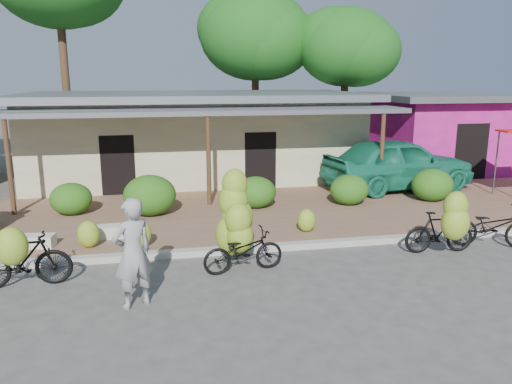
# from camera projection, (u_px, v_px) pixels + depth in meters

# --- Properties ---
(ground) EXTENTS (100.00, 100.00, 0.00)m
(ground) POSITION_uv_depth(u_px,v_px,m) (244.00, 289.00, 9.54)
(ground) COLOR #4B4845
(ground) RESTS_ON ground
(sidewalk) EXTENTS (60.00, 6.00, 0.12)m
(sidewalk) POSITION_uv_depth(u_px,v_px,m) (214.00, 216.00, 14.31)
(sidewalk) COLOR #8D644C
(sidewalk) RESTS_ON ground
(curb) EXTENTS (60.00, 0.25, 0.15)m
(curb) POSITION_uv_depth(u_px,v_px,m) (229.00, 250.00, 11.44)
(curb) COLOR #A8A399
(curb) RESTS_ON ground
(shop_main) EXTENTS (13.00, 8.50, 3.35)m
(shop_main) POSITION_uv_depth(u_px,v_px,m) (196.00, 135.00, 19.59)
(shop_main) COLOR beige
(shop_main) RESTS_ON ground
(shop_pink) EXTENTS (6.00, 6.00, 3.25)m
(shop_pink) POSITION_uv_depth(u_px,v_px,m) (438.00, 131.00, 21.67)
(shop_pink) COLOR #DC219C
(shop_pink) RESTS_ON ground
(tree_center_right) EXTENTS (5.61, 5.52, 8.16)m
(tree_center_right) POSITION_uv_depth(u_px,v_px,m) (251.00, 33.00, 24.68)
(tree_center_right) COLOR brown
(tree_center_right) RESTS_ON ground
(tree_near_right) EXTENTS (4.76, 4.60, 7.18)m
(tree_near_right) POSITION_uv_depth(u_px,v_px,m) (342.00, 45.00, 23.67)
(tree_near_right) COLOR brown
(tree_near_right) RESTS_ON ground
(hedge_1) EXTENTS (1.17, 1.06, 0.91)m
(hedge_1) POSITION_uv_depth(u_px,v_px,m) (71.00, 199.00, 14.15)
(hedge_1) COLOR #164E11
(hedge_1) RESTS_ON sidewalk
(hedge_2) EXTENTS (1.48, 1.33, 1.15)m
(hedge_2) POSITION_uv_depth(u_px,v_px,m) (150.00, 195.00, 14.06)
(hedge_2) COLOR #164E11
(hedge_2) RESTS_ON sidewalk
(hedge_3) EXTENTS (1.21, 1.09, 0.94)m
(hedge_3) POSITION_uv_depth(u_px,v_px,m) (256.00, 192.00, 14.89)
(hedge_3) COLOR #164E11
(hedge_3) RESTS_ON sidewalk
(hedge_4) EXTENTS (1.19, 1.07, 0.93)m
(hedge_4) POSITION_uv_depth(u_px,v_px,m) (349.00, 190.00, 15.26)
(hedge_4) COLOR #164E11
(hedge_4) RESTS_ON sidewalk
(hedge_5) EXTENTS (1.31, 1.18, 1.02)m
(hedge_5) POSITION_uv_depth(u_px,v_px,m) (432.00, 185.00, 15.72)
(hedge_5) COLOR #164E11
(hedge_5) RESTS_ON sidewalk
(bike_left) EXTENTS (1.84, 1.18, 1.39)m
(bike_left) POSITION_uv_depth(u_px,v_px,m) (21.00, 258.00, 9.41)
(bike_left) COLOR black
(bike_left) RESTS_ON ground
(bike_center) EXTENTS (1.78, 1.28, 2.08)m
(bike_center) POSITION_uv_depth(u_px,v_px,m) (238.00, 230.00, 10.49)
(bike_center) COLOR black
(bike_center) RESTS_ON ground
(bike_right) EXTENTS (1.66, 1.21, 1.59)m
(bike_right) POSITION_uv_depth(u_px,v_px,m) (445.00, 227.00, 11.15)
(bike_right) COLOR black
(bike_right) RESTS_ON ground
(bike_far_right) EXTENTS (2.03, 1.26, 1.00)m
(bike_far_right) POSITION_uv_depth(u_px,v_px,m) (491.00, 227.00, 11.79)
(bike_far_right) COLOR black
(bike_far_right) RESTS_ON ground
(loose_banana_a) EXTENTS (0.50, 0.43, 0.63)m
(loose_banana_a) POSITION_uv_depth(u_px,v_px,m) (88.00, 234.00, 11.44)
(loose_banana_a) COLOR #94B32C
(loose_banana_a) RESTS_ON sidewalk
(loose_banana_b) EXTENTS (0.49, 0.42, 0.62)m
(loose_banana_b) POSITION_uv_depth(u_px,v_px,m) (141.00, 234.00, 11.46)
(loose_banana_b) COLOR #94B32C
(loose_banana_b) RESTS_ON sidewalk
(loose_banana_c) EXTENTS (0.47, 0.40, 0.59)m
(loose_banana_c) POSITION_uv_depth(u_px,v_px,m) (307.00, 220.00, 12.61)
(loose_banana_c) COLOR #94B32C
(loose_banana_c) RESTS_ON sidewalk
(sack_near) EXTENTS (0.88, 0.46, 0.30)m
(sack_near) POSITION_uv_depth(u_px,v_px,m) (108.00, 232.00, 12.16)
(sack_near) COLOR beige
(sack_near) RESTS_ON sidewalk
(sack_far) EXTENTS (0.80, 0.50, 0.28)m
(sack_far) POSITION_uv_depth(u_px,v_px,m) (38.00, 241.00, 11.51)
(sack_far) COLOR beige
(sack_far) RESTS_ON sidewalk
(vendor) EXTENTS (0.86, 0.75, 1.97)m
(vendor) POSITION_uv_depth(u_px,v_px,m) (133.00, 253.00, 8.61)
(vendor) COLOR gray
(vendor) RESTS_ON ground
(teal_van) EXTENTS (5.57, 2.87, 1.81)m
(teal_van) POSITION_uv_depth(u_px,v_px,m) (398.00, 163.00, 17.27)
(teal_van) COLOR #1A7759
(teal_van) RESTS_ON sidewalk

